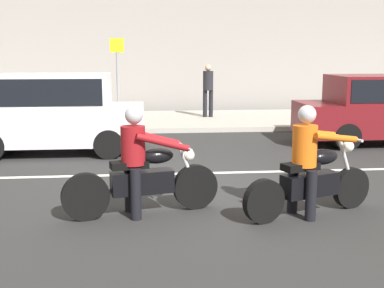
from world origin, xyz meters
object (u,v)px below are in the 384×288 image
at_px(parked_hatchback_white, 55,112).
at_px(street_sign_post, 118,70).
at_px(motorcycle_with_rider_orange_stripe, 310,171).
at_px(pedestrian_bystander, 208,87).
at_px(motorcycle_with_rider_crimson, 141,171).

xyz_separation_m(parked_hatchback_white, street_sign_post, (1.20, 4.79, 0.78)).
xyz_separation_m(motorcycle_with_rider_orange_stripe, street_sign_post, (-3.11, 9.73, 1.07)).
height_order(street_sign_post, pedestrian_bystander, street_sign_post).
bearing_deg(parked_hatchback_white, motorcycle_with_rider_orange_stripe, -48.84).
bearing_deg(street_sign_post, parked_hatchback_white, -104.10).
bearing_deg(parked_hatchback_white, pedestrian_bystander, 50.61).
relative_size(motorcycle_with_rider_orange_stripe, street_sign_post, 0.79).
distance_m(motorcycle_with_rider_orange_stripe, motorcycle_with_rider_crimson, 2.37).
distance_m(motorcycle_with_rider_orange_stripe, parked_hatchback_white, 6.56).
xyz_separation_m(motorcycle_with_rider_orange_stripe, pedestrian_bystander, (-0.15, 10.00, 0.51)).
height_order(motorcycle_with_rider_orange_stripe, parked_hatchback_white, parked_hatchback_white).
relative_size(motorcycle_with_rider_crimson, street_sign_post, 0.85).
height_order(motorcycle_with_rider_orange_stripe, street_sign_post, street_sign_post).
bearing_deg(motorcycle_with_rider_crimson, pedestrian_bystander, 77.26).
bearing_deg(street_sign_post, motorcycle_with_rider_crimson, -85.42).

